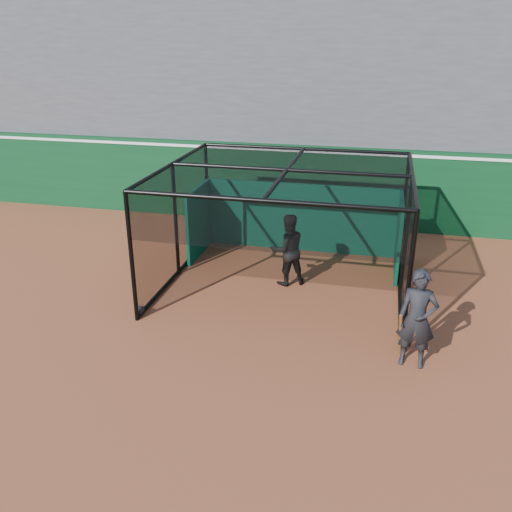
# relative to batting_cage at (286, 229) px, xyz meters

# --- Properties ---
(ground) EXTENTS (120.00, 120.00, 0.00)m
(ground) POSITION_rel_batting_cage_xyz_m (-0.85, -3.74, -1.41)
(ground) COLOR brown
(ground) RESTS_ON ground
(outfield_wall) EXTENTS (50.00, 0.50, 2.50)m
(outfield_wall) POSITION_rel_batting_cage_xyz_m (-0.85, 4.76, -0.12)
(outfield_wall) COLOR #0A3A1A
(outfield_wall) RESTS_ON ground
(grandstand) EXTENTS (50.00, 7.85, 8.95)m
(grandstand) POSITION_rel_batting_cage_xyz_m (-0.85, 8.53, 3.07)
(grandstand) COLOR #4C4C4F
(grandstand) RESTS_ON ground
(batting_cage) EXTENTS (5.55, 5.04, 2.82)m
(batting_cage) POSITION_rel_batting_cage_xyz_m (0.00, 0.00, 0.00)
(batting_cage) COLOR black
(batting_cage) RESTS_ON ground
(batter) EXTENTS (1.07, 1.00, 1.77)m
(batter) POSITION_rel_batting_cage_xyz_m (0.05, 0.05, -0.53)
(batter) COLOR black
(batter) RESTS_ON ground
(on_deck_player) EXTENTS (0.72, 0.51, 1.88)m
(on_deck_player) POSITION_rel_batting_cage_xyz_m (2.92, -2.87, -0.47)
(on_deck_player) COLOR black
(on_deck_player) RESTS_ON ground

